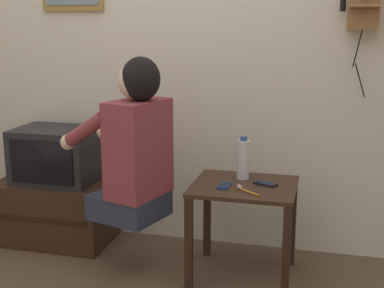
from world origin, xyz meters
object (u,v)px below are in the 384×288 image
toothbrush (247,191)px  cell_phone_held (224,185)px  water_bottle (243,159)px  television (56,155)px  person (134,144)px  cell_phone_spare (265,184)px

toothbrush → cell_phone_held: bearing=102.5°
cell_phone_held → water_bottle: size_ratio=0.52×
cell_phone_held → water_bottle: water_bottle is taller
television → toothbrush: size_ratio=3.78×
person → television: (-0.65, 0.32, -0.18)m
cell_phone_held → person: bearing=-172.7°
cell_phone_spare → water_bottle: size_ratio=0.57×
person → cell_phone_spare: 0.75m
person → television: 0.75m
person → cell_phone_held: size_ratio=7.18×
cell_phone_spare → toothbrush: bearing=178.0°
cell_phone_held → water_bottle: 0.22m
cell_phone_held → water_bottle: (0.07, 0.17, 0.11)m
television → toothbrush: bearing=-14.8°
television → cell_phone_spare: size_ratio=3.68×
television → cell_phone_held: 1.18m
cell_phone_spare → cell_phone_held: bearing=138.1°
cell_phone_held → cell_phone_spare: (0.21, 0.09, 0.00)m
cell_phone_spare → toothbrush: 0.17m
water_bottle → cell_phone_held: bearing=-112.8°
cell_phone_held → toothbrush: toothbrush is taller
cell_phone_spare → water_bottle: (-0.14, 0.09, 0.11)m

